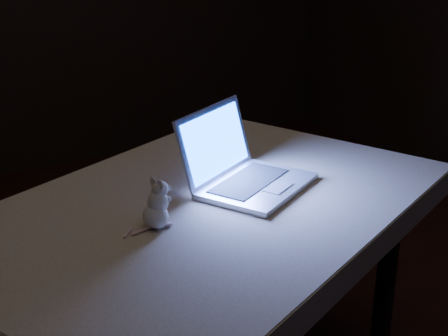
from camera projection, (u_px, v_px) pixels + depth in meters
table at (206, 313)px, 2.05m from camera, size 1.65×1.39×0.75m
tablecloth at (180, 227)px, 1.86m from camera, size 1.79×1.57×0.09m
laptop at (258, 152)px, 1.97m from camera, size 0.46×0.44×0.24m
plush_mouse at (155, 204)px, 1.74m from camera, size 0.14×0.14×0.14m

